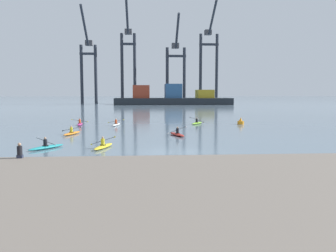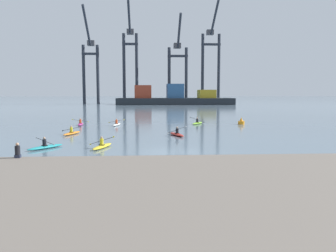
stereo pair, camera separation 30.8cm
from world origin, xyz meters
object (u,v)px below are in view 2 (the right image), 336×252
gantry_crane_west (90,62)px  kayak_white (117,124)px  gantry_crane_east (211,57)px  kayak_red (177,134)px  kayak_yellow (102,146)px  channel_buoy (241,122)px  seated_onlooker (18,151)px  gantry_crane_west_mid (130,56)px  gantry_crane_east_mid (178,64)px  kayak_orange (72,133)px  kayak_magenta (80,124)px  kayak_lime (197,123)px  container_barge (174,98)px  kayak_teal (45,147)px

gantry_crane_west → kayak_white: (18.15, -93.20, -16.35)m
gantry_crane_east → kayak_red: bearing=-102.2°
kayak_yellow → channel_buoy: bearing=49.9°
seated_onlooker → gantry_crane_west_mid: bearing=89.5°
gantry_crane_east_mid → kayak_orange: 104.09m
kayak_white → kayak_orange: bearing=-111.5°
kayak_yellow → seated_onlooker: bearing=-118.3°
kayak_orange → kayak_yellow: 10.33m
channel_buoy → kayak_white: (-17.27, -0.70, -0.19)m
kayak_yellow → gantry_crane_east_mid: bearing=81.8°
gantry_crane_west → kayak_magenta: size_ratio=10.30×
kayak_lime → container_barge: bearing=88.0°
kayak_lime → seated_onlooker: 31.65m
gantry_crane_east_mid → kayak_magenta: size_ratio=9.62×
container_barge → seated_onlooker: container_barge is taller
gantry_crane_east_mid → channel_buoy: size_ratio=33.00×
gantry_crane_east → seated_onlooker: (-34.04, -123.45, -18.10)m
kayak_red → kayak_teal: bearing=-145.4°
container_barge → kayak_white: bearing=-99.7°
gantry_crane_east → kayak_orange: bearing=-107.9°
gantry_crane_west → kayak_orange: size_ratio=10.31×
channel_buoy → kayak_teal: channel_buoy is taller
kayak_orange → kayak_yellow: (4.39, -9.35, 0.00)m
kayak_magenta → seated_onlooker: bearing=-86.7°
kayak_teal → gantry_crane_west_mid: bearing=89.2°
kayak_white → seated_onlooker: size_ratio=3.86×
kayak_yellow → gantry_crane_west: bearing=99.4°
kayak_white → kayak_teal: size_ratio=1.10×
gantry_crane_west_mid → kayak_orange: bearing=-90.8°
kayak_orange → kayak_lime: bearing=37.0°
kayak_lime → channel_buoy: bearing=-7.6°
kayak_white → container_barge: bearing=80.3°
seated_onlooker → kayak_magenta: bearing=93.3°
gantry_crane_east_mid → kayak_lime: bearing=-93.3°
channel_buoy → container_barge: bearing=92.3°
gantry_crane_east_mid → kayak_white: gantry_crane_east_mid is taller
gantry_crane_east → kayak_white: bearing=-107.5°
gantry_crane_east → kayak_red: size_ratio=11.35×
kayak_white → gantry_crane_east: bearing=72.5°
seated_onlooker → kayak_orange: bearing=91.5°
channel_buoy → kayak_orange: 23.64m
kayak_yellow → kayak_red: bearing=48.8°
kayak_magenta → kayak_white: bearing=-11.4°
kayak_red → kayak_yellow: (-6.66, -7.61, 0.00)m
gantry_crane_west → kayak_teal: bearing=-82.8°
kayak_white → seated_onlooker: bearing=-97.4°
gantry_crane_east → seated_onlooker: gantry_crane_east is taller
gantry_crane_east_mid → kayak_teal: bearing=-100.4°
gantry_crane_east_mid → kayak_red: bearing=-95.1°
kayak_red → gantry_crane_east: bearing=77.8°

